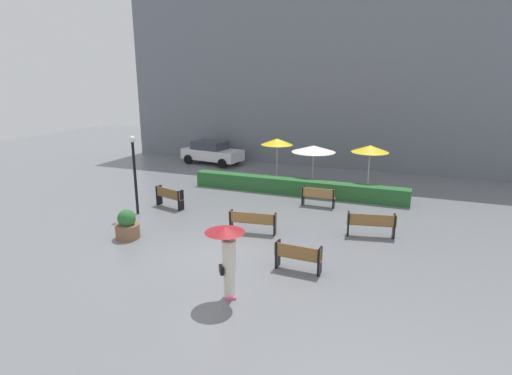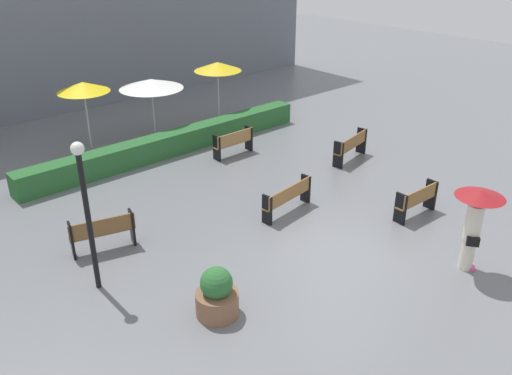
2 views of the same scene
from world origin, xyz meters
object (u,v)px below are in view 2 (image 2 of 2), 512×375
bench_far_right (351,145)px  patio_umbrella_yellow (83,87)px  pedestrian_with_umbrella (475,216)px  patio_umbrella_yellow_far (218,67)px  bench_back_row (234,142)px  planter_pot (217,295)px  patio_umbrella_white (151,84)px  bench_far_left (103,231)px  bench_near_right (417,200)px  bench_mid_center (288,197)px  lamp_post (86,201)px

bench_far_right → patio_umbrella_yellow: (-6.21, 7.20, 1.71)m
pedestrian_with_umbrella → patio_umbrella_yellow_far: (2.29, 12.38, 0.91)m
bench_back_row → planter_pot: 8.74m
pedestrian_with_umbrella → patio_umbrella_white: 12.60m
bench_far_left → bench_near_right: bearing=-29.4°
bench_mid_center → patio_umbrella_white: size_ratio=0.80×
bench_mid_center → patio_umbrella_yellow_far: 8.54m
pedestrian_with_umbrella → patio_umbrella_yellow: size_ratio=0.86×
pedestrian_with_umbrella → bench_near_right: bearing=58.8°
bench_back_row → patio_umbrella_yellow: bearing=129.7°
bench_far_right → patio_umbrella_white: bearing=120.9°
bench_mid_center → patio_umbrella_white: patio_umbrella_white is taller
bench_far_right → planter_pot: size_ratio=1.64×
patio_umbrella_yellow → bench_mid_center: bearing=-77.6°
bench_near_right → planter_pot: size_ratio=1.35×
bench_near_right → lamp_post: lamp_post is taller
pedestrian_with_umbrella → lamp_post: lamp_post is taller
planter_pot → patio_umbrella_yellow: size_ratio=0.46×
bench_near_right → patio_umbrella_white: size_ratio=0.64×
bench_far_left → patio_umbrella_white: bearing=49.2°
planter_pot → pedestrian_with_umbrella: bearing=-25.7°
patio_umbrella_white → patio_umbrella_yellow_far: 3.01m
bench_mid_center → planter_pot: planter_pot is taller
bench_far_right → lamp_post: (-10.01, -0.95, 1.62)m
patio_umbrella_white → bench_far_left: bearing=-130.8°
pedestrian_with_umbrella → planter_pot: 6.08m
bench_back_row → pedestrian_with_umbrella: pedestrian_with_umbrella is taller
bench_far_right → patio_umbrella_yellow: size_ratio=0.75×
pedestrian_with_umbrella → bench_mid_center: bearing=103.8°
bench_near_right → bench_far_right: size_ratio=0.82×
bench_near_right → pedestrian_with_umbrella: (-1.37, -2.26, 0.90)m
bench_far_right → planter_pot: bearing=-158.0°
bench_far_left → pedestrian_with_umbrella: bearing=-46.9°
patio_umbrella_white → patio_umbrella_yellow_far: size_ratio=0.95×
bench_near_right → patio_umbrella_yellow_far: size_ratio=0.60×
bench_far_left → pedestrian_with_umbrella: size_ratio=0.77×
patio_umbrella_yellow_far → patio_umbrella_white: bearing=176.5°
bench_back_row → patio_umbrella_yellow_far: patio_umbrella_yellow_far is taller
patio_umbrella_yellow_far → bench_back_row: bearing=-120.0°
bench_back_row → patio_umbrella_white: patio_umbrella_white is taller
bench_far_left → patio_umbrella_white: (5.31, 6.14, 1.56)m
bench_near_right → planter_pot: 6.79m
bench_mid_center → patio_umbrella_yellow: 8.86m
patio_umbrella_yellow_far → pedestrian_with_umbrella: bearing=-100.5°
bench_far_left → pedestrian_with_umbrella: pedestrian_with_umbrella is taller
bench_mid_center → bench_far_right: (4.35, 1.29, 0.04)m
bench_near_right → patio_umbrella_white: 10.63m
pedestrian_with_umbrella → patio_umbrella_white: (-0.71, 12.56, 0.69)m
bench_near_right → bench_far_right: bench_far_right is taller
pedestrian_with_umbrella → planter_pot: pedestrian_with_umbrella is taller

